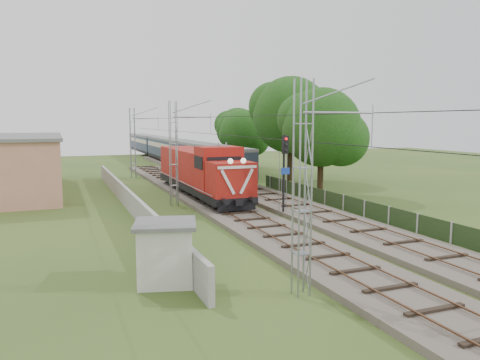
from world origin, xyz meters
name	(u,v)px	position (x,y,z in m)	size (l,w,h in m)	color
ground	(278,238)	(0.00, 0.00, 0.00)	(140.00, 140.00, 0.00)	#314D1D
track_main	(234,212)	(0.00, 7.00, 0.18)	(4.20, 70.00, 0.45)	#6B6054
track_side	(234,185)	(5.00, 20.00, 0.18)	(4.20, 80.00, 0.45)	#6B6054
catenary	(174,153)	(-2.95, 12.00, 4.05)	(3.31, 70.00, 8.00)	gray
boundary_wall	(128,199)	(-6.50, 12.00, 0.75)	(0.25, 40.00, 1.50)	#9E9E99
station_building	(13,164)	(-15.00, 24.00, 2.63)	(8.40, 20.40, 5.22)	tan
fence	(365,209)	(8.00, 3.00, 0.60)	(0.12, 32.00, 1.20)	black
locomotive	(200,171)	(0.00, 15.02, 2.31)	(3.12, 17.80, 4.52)	black
coach_rake	(169,148)	(5.00, 48.60, 2.37)	(2.82, 62.79, 3.25)	black
signal_post	(285,161)	(3.08, 5.38, 3.83)	(0.62, 0.48, 5.58)	black
relay_hut	(166,252)	(-7.40, -4.81, 1.26)	(2.97, 2.97, 2.50)	silver
tree_a	(322,128)	(10.43, 12.64, 5.88)	(7.26, 6.92, 9.42)	#392717
tree_b	(292,116)	(12.69, 22.67, 7.07)	(8.74, 8.32, 11.33)	#392717
tree_c	(243,133)	(10.55, 31.61, 4.99)	(6.17, 5.87, 7.99)	#392717
tree_d	(239,130)	(12.91, 39.09, 5.24)	(6.48, 6.17, 8.40)	#392717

